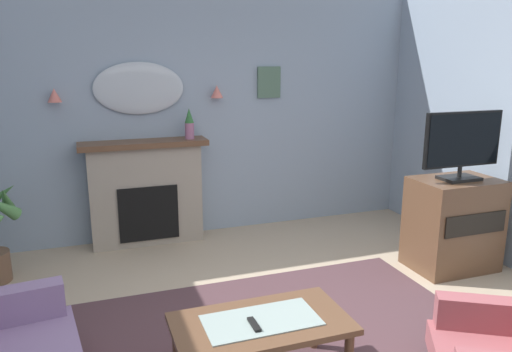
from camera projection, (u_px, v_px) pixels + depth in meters
name	position (u px, v px, depth m)	size (l,w,h in m)	color
wall_back	(193.00, 108.00, 5.59)	(6.39, 0.10, 2.94)	#8C9EB2
patterned_rug	(280.00, 352.00, 3.46)	(3.20, 2.40, 0.01)	#4C3338
fireplace	(146.00, 194.00, 5.40)	(1.36, 0.36, 1.16)	gray
mantel_vase_right	(189.00, 124.00, 5.36)	(0.10, 0.10, 0.34)	#9E6084
wall_mirror	(139.00, 88.00, 5.27)	(0.96, 0.06, 0.56)	#B2BCC6
wall_sconce_left	(54.00, 95.00, 4.96)	(0.14, 0.14, 0.14)	#D17066
wall_sconce_right	(217.00, 92.00, 5.51)	(0.14, 0.14, 0.14)	#D17066
framed_picture	(269.00, 82.00, 5.75)	(0.28, 0.03, 0.36)	#4C6B56
coffee_table	(261.00, 329.00, 3.05)	(1.10, 0.60, 0.45)	brown
tv_remote	(254.00, 325.00, 2.97)	(0.04, 0.16, 0.02)	black
tv_cabinet	(453.00, 224.00, 4.78)	(0.80, 0.57, 0.90)	brown
tv_flatscreen	(463.00, 144.00, 4.58)	(0.84, 0.24, 0.65)	black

